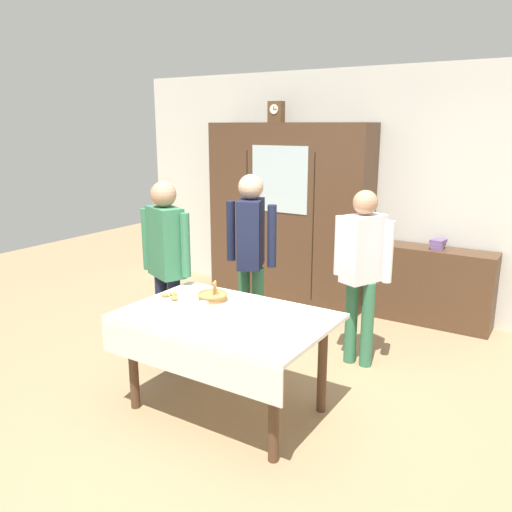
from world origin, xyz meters
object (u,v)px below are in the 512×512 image
object	(u,v)px
tea_cup_mid_right	(205,326)
pastry_plate	(170,298)
person_by_cabinet	(362,262)
person_behind_table_right	(251,246)
mantel_clock	(276,112)
tea_cup_near_left	(203,307)
dining_table	(224,330)
person_near_right_end	(166,255)
tea_cup_far_right	(254,307)
bookshelf_low	(434,286)
book_stack	(438,244)
spoon_far_right	(279,316)
spoon_center	(276,343)
wall_cabinet	(288,213)
tea_cup_mid_left	(291,328)
tea_cup_near_right	(228,329)
bread_basket	(212,296)

from	to	relation	value
tea_cup_mid_right	pastry_plate	size ratio (longest dim) A/B	0.46
person_by_cabinet	person_behind_table_right	bearing A→B (deg)	-164.79
mantel_clock	tea_cup_near_left	distance (m)	3.08
dining_table	person_near_right_end	bearing A→B (deg)	154.95
mantel_clock	tea_cup_far_right	world-z (taller)	mantel_clock
bookshelf_low	book_stack	world-z (taller)	book_stack
dining_table	bookshelf_low	xyz separation A→B (m)	(0.85, 2.64, -0.23)
tea_cup_mid_right	spoon_far_right	distance (m)	0.56
dining_table	bookshelf_low	world-z (taller)	bookshelf_low
pastry_plate	spoon_center	bearing A→B (deg)	-14.01
dining_table	person_by_cabinet	xyz separation A→B (m)	(0.54, 1.29, 0.30)
wall_cabinet	person_near_right_end	size ratio (longest dim) A/B	1.29
tea_cup_mid_right	tea_cup_mid_left	bearing A→B (deg)	28.86
pastry_plate	person_near_right_end	world-z (taller)	person_near_right_end
mantel_clock	tea_cup_far_right	xyz separation A→B (m)	(1.21, -2.38, -1.44)
tea_cup_near_left	person_behind_table_right	world-z (taller)	person_behind_table_right
wall_cabinet	spoon_center	xyz separation A→B (m)	(1.45, -2.80, -0.29)
dining_table	wall_cabinet	bearing A→B (deg)	109.17
tea_cup_mid_left	spoon_far_right	world-z (taller)	tea_cup_mid_left
pastry_plate	spoon_center	size ratio (longest dim) A/B	2.35
pastry_plate	person_near_right_end	distance (m)	0.55
book_stack	pastry_plate	size ratio (longest dim) A/B	0.77
pastry_plate	spoon_center	distance (m)	1.15
book_stack	pastry_plate	xyz separation A→B (m)	(-1.42, -2.57, -0.10)
tea_cup_near_right	person_near_right_end	xyz separation A→B (m)	(-1.12, 0.66, 0.20)
tea_cup_mid_left	bread_basket	xyz separation A→B (m)	(-0.82, 0.23, 0.01)
tea_cup_far_right	pastry_plate	xyz separation A→B (m)	(-0.69, -0.14, -0.01)
mantel_clock	tea_cup_mid_right	size ratio (longest dim) A/B	1.85
tea_cup_far_right	spoon_center	xyz separation A→B (m)	(0.43, -0.42, -0.02)
tea_cup_far_right	tea_cup_mid_right	size ratio (longest dim) A/B	1.00
tea_cup_near_left	person_near_right_end	bearing A→B (deg)	150.17
tea_cup_mid_left	spoon_far_right	xyz separation A→B (m)	(-0.20, 0.20, -0.02)
bookshelf_low	bread_basket	distance (m)	2.69
wall_cabinet	mantel_clock	world-z (taller)	mantel_clock
bread_basket	spoon_center	size ratio (longest dim) A/B	2.02
tea_cup_far_right	spoon_far_right	size ratio (longest dim) A/B	1.09
book_stack	tea_cup_mid_left	bearing A→B (deg)	-96.65
tea_cup_mid_right	tea_cup_near_right	world-z (taller)	same
spoon_center	person_near_right_end	distance (m)	1.61
dining_table	mantel_clock	bearing A→B (deg)	112.67
tea_cup_mid_left	pastry_plate	xyz separation A→B (m)	(-1.11, 0.07, -0.02)
wall_cabinet	bookshelf_low	size ratio (longest dim) A/B	1.76
dining_table	tea_cup_mid_left	bearing A→B (deg)	-0.02
tea_cup_near_right	person_by_cabinet	size ratio (longest dim) A/B	0.08
spoon_far_right	person_near_right_end	bearing A→B (deg)	169.87
tea_cup_far_right	tea_cup_mid_left	distance (m)	0.47
tea_cup_far_right	tea_cup_mid_left	size ratio (longest dim) A/B	1.00
mantel_clock	pastry_plate	distance (m)	2.96
bookshelf_low	spoon_center	world-z (taller)	bookshelf_low
dining_table	wall_cabinet	size ratio (longest dim) A/B	0.71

